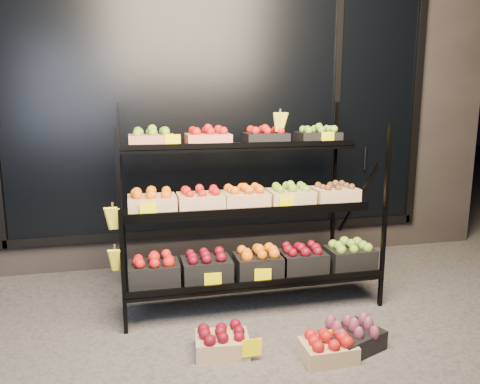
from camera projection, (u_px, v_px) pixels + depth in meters
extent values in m
plane|color=#514F4C|center=(267.00, 329.00, 3.48)|extent=(24.00, 24.00, 0.00)
cube|color=#2D2826|center=(208.00, 94.00, 5.63)|extent=(6.00, 2.00, 3.50)
cube|color=black|center=(224.00, 113.00, 4.69)|extent=(4.20, 0.04, 2.40)
cube|color=black|center=(225.00, 230.00, 4.91)|extent=(4.30, 0.06, 0.08)
cube|color=black|center=(416.00, 112.00, 5.15)|extent=(0.08, 0.06, 2.50)
cube|color=black|center=(336.00, 112.00, 4.94)|extent=(0.06, 0.06, 2.50)
cylinder|color=black|center=(365.00, 159.00, 5.09)|extent=(0.02, 0.02, 0.25)
cube|color=black|center=(121.00, 235.00, 3.28)|extent=(0.03, 0.03, 1.50)
cube|color=black|center=(385.00, 218.00, 3.74)|extent=(0.03, 0.03, 1.50)
cube|color=black|center=(122.00, 196.00, 4.19)|extent=(0.03, 0.03, 1.66)
cube|color=black|center=(334.00, 187.00, 4.65)|extent=(0.03, 0.03, 1.66)
cube|color=black|center=(255.00, 278.00, 3.76)|extent=(2.05, 0.42, 0.03)
cube|color=black|center=(262.00, 284.00, 3.57)|extent=(2.05, 0.02, 0.05)
cube|color=black|center=(247.00, 210.00, 3.95)|extent=(2.05, 0.40, 0.03)
cube|color=black|center=(252.00, 211.00, 3.77)|extent=(2.05, 0.02, 0.05)
cube|color=black|center=(239.00, 147.00, 4.14)|extent=(2.05, 0.40, 0.03)
cube|color=black|center=(244.00, 145.00, 3.96)|extent=(2.05, 0.02, 0.05)
cube|color=tan|center=(152.00, 141.00, 3.96)|extent=(0.38, 0.28, 0.11)
ellipsoid|color=#71A529|center=(151.00, 131.00, 3.94)|extent=(0.32, 0.24, 0.07)
cube|color=tan|center=(208.00, 140.00, 4.07)|extent=(0.38, 0.28, 0.11)
ellipsoid|color=red|center=(208.00, 130.00, 4.05)|extent=(0.32, 0.24, 0.07)
cube|color=black|center=(265.00, 139.00, 4.19)|extent=(0.38, 0.28, 0.11)
ellipsoid|color=red|center=(265.00, 129.00, 4.17)|extent=(0.32, 0.24, 0.07)
cube|color=black|center=(318.00, 138.00, 4.30)|extent=(0.38, 0.28, 0.11)
ellipsoid|color=#71A529|center=(318.00, 129.00, 4.28)|extent=(0.32, 0.24, 0.07)
cube|color=tan|center=(152.00, 205.00, 3.76)|extent=(0.38, 0.28, 0.14)
ellipsoid|color=orange|center=(152.00, 192.00, 3.74)|extent=(0.32, 0.24, 0.07)
cube|color=tan|center=(201.00, 202.00, 3.85)|extent=(0.38, 0.28, 0.14)
ellipsoid|color=red|center=(201.00, 190.00, 3.83)|extent=(0.32, 0.24, 0.07)
cube|color=tan|center=(245.00, 200.00, 3.93)|extent=(0.38, 0.28, 0.14)
ellipsoid|color=orange|center=(245.00, 188.00, 3.92)|extent=(0.32, 0.24, 0.07)
cube|color=tan|center=(290.00, 198.00, 4.02)|extent=(0.38, 0.28, 0.14)
ellipsoid|color=#71A529|center=(290.00, 186.00, 4.01)|extent=(0.32, 0.24, 0.07)
cube|color=tan|center=(334.00, 196.00, 4.12)|extent=(0.38, 0.28, 0.14)
ellipsoid|color=brown|center=(335.00, 184.00, 4.10)|extent=(0.32, 0.24, 0.07)
cube|color=black|center=(154.00, 275.00, 3.56)|extent=(0.38, 0.28, 0.18)
ellipsoid|color=red|center=(153.00, 260.00, 3.54)|extent=(0.32, 0.24, 0.07)
cube|color=black|center=(207.00, 270.00, 3.66)|extent=(0.38, 0.28, 0.18)
ellipsoid|color=maroon|center=(206.00, 256.00, 3.63)|extent=(0.32, 0.24, 0.07)
cube|color=black|center=(259.00, 266.00, 3.75)|extent=(0.38, 0.28, 0.18)
ellipsoid|color=orange|center=(259.00, 252.00, 3.73)|extent=(0.32, 0.24, 0.07)
cube|color=black|center=(301.00, 262.00, 3.83)|extent=(0.38, 0.28, 0.18)
ellipsoid|color=maroon|center=(302.00, 248.00, 3.81)|extent=(0.32, 0.24, 0.07)
cube|color=black|center=(350.00, 258.00, 3.93)|extent=(0.38, 0.28, 0.18)
ellipsoid|color=#71A529|center=(350.00, 245.00, 3.91)|extent=(0.32, 0.24, 0.07)
ellipsoid|color=yellow|center=(112.00, 206.00, 3.25)|extent=(0.14, 0.08, 0.22)
ellipsoid|color=yellow|center=(115.00, 248.00, 3.31)|extent=(0.14, 0.08, 0.22)
ellipsoid|color=yellow|center=(280.00, 112.00, 4.07)|extent=(0.14, 0.08, 0.22)
cube|color=#F3DE00|center=(148.00, 210.00, 3.61)|extent=(0.13, 0.01, 0.12)
cube|color=#F3DE00|center=(287.00, 203.00, 3.87)|extent=(0.13, 0.01, 0.12)
cube|color=#F3DE00|center=(328.00, 139.00, 4.16)|extent=(0.13, 0.01, 0.12)
cube|color=#F3DE00|center=(173.00, 142.00, 3.85)|extent=(0.13, 0.01, 0.12)
cube|color=#F3DE00|center=(213.00, 281.00, 3.52)|extent=(0.13, 0.01, 0.12)
cube|color=#F3DE00|center=(263.00, 276.00, 3.61)|extent=(0.13, 0.01, 0.12)
cube|color=#F3DE00|center=(252.00, 353.00, 3.04)|extent=(0.13, 0.01, 0.12)
cube|color=#F3DE00|center=(330.00, 343.00, 3.16)|extent=(0.13, 0.01, 0.12)
cube|color=tan|center=(222.00, 345.00, 3.15)|extent=(0.38, 0.30, 0.12)
ellipsoid|color=maroon|center=(222.00, 332.00, 3.13)|extent=(0.32, 0.25, 0.07)
cube|color=tan|center=(328.00, 351.00, 3.07)|extent=(0.34, 0.25, 0.12)
ellipsoid|color=red|center=(328.00, 338.00, 3.05)|extent=(0.29, 0.21, 0.07)
cube|color=black|center=(352.00, 340.00, 3.20)|extent=(0.47, 0.41, 0.13)
ellipsoid|color=brown|center=(353.00, 327.00, 3.18)|extent=(0.39, 0.34, 0.07)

